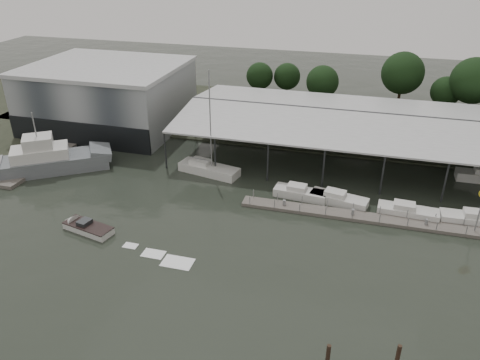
# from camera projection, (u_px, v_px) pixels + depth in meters

# --- Properties ---
(ground) EXTENTS (200.00, 200.00, 0.00)m
(ground) POSITION_uv_depth(u_px,v_px,m) (210.00, 247.00, 48.80)
(ground) COLOR #252B23
(ground) RESTS_ON ground
(land_strip_far) EXTENTS (140.00, 30.00, 0.30)m
(land_strip_far) POSITION_uv_depth(u_px,v_px,m) (284.00, 117.00, 84.79)
(land_strip_far) COLOR #333628
(land_strip_far) RESTS_ON ground
(land_strip_west) EXTENTS (20.00, 40.00, 0.30)m
(land_strip_west) POSITION_uv_depth(u_px,v_px,m) (53.00, 118.00, 84.03)
(land_strip_west) COLOR #333628
(land_strip_west) RESTS_ON ground
(storage_warehouse) EXTENTS (24.50, 20.50, 10.50)m
(storage_warehouse) POSITION_uv_depth(u_px,v_px,m) (109.00, 95.00, 78.76)
(storage_warehouse) COLOR gray
(storage_warehouse) RESTS_ON ground
(covered_boat_shed) EXTENTS (58.24, 24.00, 6.96)m
(covered_boat_shed) POSITION_uv_depth(u_px,v_px,m) (386.00, 119.00, 65.99)
(covered_boat_shed) COLOR silver
(covered_boat_shed) RESTS_ON ground
(trawler_dock) EXTENTS (3.00, 18.00, 0.50)m
(trawler_dock) POSITION_uv_depth(u_px,v_px,m) (45.00, 159.00, 67.85)
(trawler_dock) COLOR #656059
(trawler_dock) RESTS_ON ground
(floating_dock) EXTENTS (28.00, 2.00, 1.40)m
(floating_dock) POSITION_uv_depth(u_px,v_px,m) (361.00, 217.00, 53.72)
(floating_dock) COLOR #656059
(floating_dock) RESTS_ON ground
(grey_trawler) EXTENTS (15.95, 12.87, 8.84)m
(grey_trawler) POSITION_uv_depth(u_px,v_px,m) (50.00, 160.00, 64.42)
(grey_trawler) COLOR slate
(grey_trawler) RESTS_ON ground
(white_sailboat) EXTENTS (8.85, 4.34, 14.59)m
(white_sailboat) POSITION_uv_depth(u_px,v_px,m) (208.00, 169.00, 64.01)
(white_sailboat) COLOR silver
(white_sailboat) RESTS_ON ground
(speedboat_underway) EXTENTS (17.29, 5.69, 2.00)m
(speedboat_underway) POSITION_uv_depth(u_px,v_px,m) (85.00, 227.00, 51.50)
(speedboat_underway) COLOR silver
(speedboat_underway) RESTS_ON ground
(moored_cruiser_0) EXTENTS (6.71, 2.83, 1.70)m
(moored_cruiser_0) POSITION_uv_depth(u_px,v_px,m) (300.00, 193.00, 58.03)
(moored_cruiser_0) COLOR silver
(moored_cruiser_0) RESTS_ON ground
(moored_cruiser_1) EXTENTS (7.25, 3.59, 1.70)m
(moored_cruiser_1) POSITION_uv_depth(u_px,v_px,m) (338.00, 199.00, 56.63)
(moored_cruiser_1) COLOR silver
(moored_cruiser_1) RESTS_ON ground
(moored_cruiser_2) EXTENTS (6.93, 2.66, 1.70)m
(moored_cruiser_2) POSITION_uv_depth(u_px,v_px,m) (407.00, 211.00, 54.02)
(moored_cruiser_2) COLOR silver
(moored_cruiser_2) RESTS_ON ground
(horizon_tree_line) EXTENTS (67.47, 10.76, 11.58)m
(horizon_tree_line) POSITION_uv_depth(u_px,v_px,m) (432.00, 84.00, 81.17)
(horizon_tree_line) COLOR black
(horizon_tree_line) RESTS_ON ground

